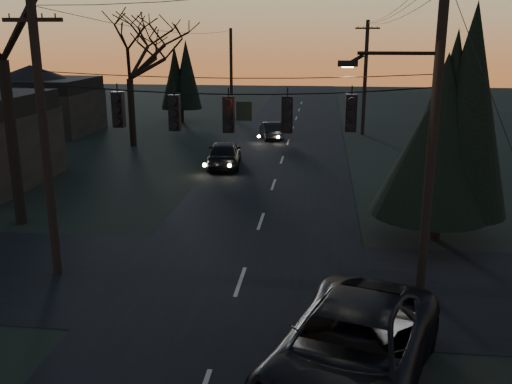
# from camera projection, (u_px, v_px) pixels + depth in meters

# --- Properties ---
(main_road) EXTENTS (8.00, 120.00, 0.02)m
(main_road) POSITION_uv_depth(u_px,v_px,m) (270.00, 195.00, 27.43)
(main_road) COLOR black
(main_road) RESTS_ON ground
(cross_road) EXTENTS (60.00, 7.00, 0.02)m
(cross_road) POSITION_uv_depth(u_px,v_px,m) (240.00, 282.00, 17.86)
(cross_road) COLOR black
(cross_road) RESTS_ON ground
(utility_pole_right) EXTENTS (5.00, 0.30, 10.00)m
(utility_pole_right) POSITION_uv_depth(u_px,v_px,m) (420.00, 291.00, 17.25)
(utility_pole_right) COLOR black
(utility_pole_right) RESTS_ON ground
(utility_pole_left) EXTENTS (1.80, 0.30, 8.50)m
(utility_pole_left) POSITION_uv_depth(u_px,v_px,m) (58.00, 273.00, 18.54)
(utility_pole_left) COLOR black
(utility_pole_left) RESTS_ON ground
(utility_pole_far_r) EXTENTS (1.80, 0.30, 8.50)m
(utility_pole_far_r) POSITION_uv_depth(u_px,v_px,m) (362.00, 134.00, 44.04)
(utility_pole_far_r) COLOR black
(utility_pole_far_r) RESTS_ON ground
(utility_pole_far_l) EXTENTS (0.30, 0.30, 8.00)m
(utility_pole_far_l) POSITION_uv_depth(u_px,v_px,m) (232.00, 117.00, 52.98)
(utility_pole_far_l) COLOR black
(utility_pole_far_l) RESTS_ON ground
(span_signal_assembly) EXTENTS (11.50, 0.44, 1.50)m
(span_signal_assembly) POSITION_uv_depth(u_px,v_px,m) (231.00, 113.00, 16.47)
(span_signal_assembly) COLOR black
(span_signal_assembly) RESTS_ON ground
(evergreen_right) EXTENTS (4.32, 4.32, 7.66)m
(evergreen_right) POSITION_uv_depth(u_px,v_px,m) (445.00, 123.00, 20.47)
(evergreen_right) COLOR black
(evergreen_right) RESTS_ON ground
(bare_tree_dist) EXTENTS (7.31, 7.31, 9.15)m
(bare_tree_dist) POSITION_uv_depth(u_px,v_px,m) (128.00, 51.00, 37.88)
(bare_tree_dist) COLOR black
(bare_tree_dist) RESTS_ON ground
(evergreen_dist) EXTENTS (3.16, 3.16, 6.17)m
(evergreen_dist) POSITION_uv_depth(u_px,v_px,m) (181.00, 80.00, 49.44)
(evergreen_dist) COLOR black
(evergreen_dist) RESTS_ON ground
(house_left_far) EXTENTS (9.00, 7.00, 5.20)m
(house_left_far) POSITION_uv_depth(u_px,v_px,m) (33.00, 99.00, 44.29)
(house_left_far) COLOR black
(house_left_far) RESTS_ON ground
(suv_near) EXTENTS (4.88, 7.19, 1.83)m
(suv_near) POSITION_uv_depth(u_px,v_px,m) (351.00, 352.00, 12.24)
(suv_near) COLOR black
(suv_near) RESTS_ON ground
(sedan_oncoming_a) EXTENTS (2.31, 4.77, 1.57)m
(sedan_oncoming_a) POSITION_uv_depth(u_px,v_px,m) (224.00, 154.00, 33.07)
(sedan_oncoming_a) COLOR black
(sedan_oncoming_a) RESTS_ON ground
(sedan_oncoming_b) EXTENTS (2.18, 4.01, 1.25)m
(sedan_oncoming_b) POSITION_uv_depth(u_px,v_px,m) (271.00, 130.00, 42.04)
(sedan_oncoming_b) COLOR black
(sedan_oncoming_b) RESTS_ON ground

